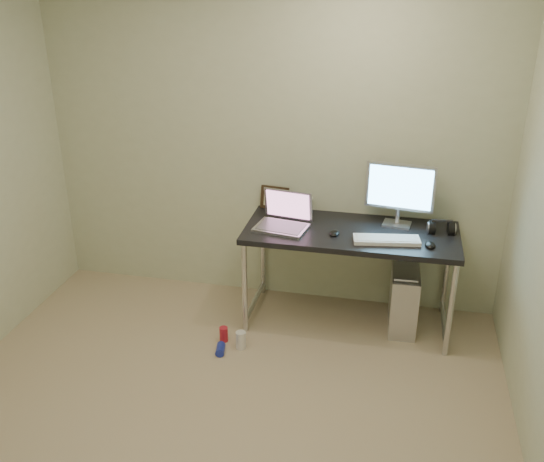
# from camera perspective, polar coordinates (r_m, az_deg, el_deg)

# --- Properties ---
(floor) EXTENTS (3.50, 3.50, 0.00)m
(floor) POSITION_cam_1_polar(r_m,az_deg,el_deg) (3.68, -6.23, -18.86)
(floor) COLOR tan
(floor) RESTS_ON ground
(wall_back) EXTENTS (3.50, 0.02, 2.50)m
(wall_back) POSITION_cam_1_polar(r_m,az_deg,el_deg) (4.56, -0.07, 8.18)
(wall_back) COLOR beige
(wall_back) RESTS_ON ground
(desk) EXTENTS (1.51, 0.66, 0.75)m
(desk) POSITION_cam_1_polar(r_m,az_deg,el_deg) (4.37, 7.41, -0.94)
(desk) COLOR black
(desk) RESTS_ON ground
(tower_computer) EXTENTS (0.21, 0.45, 0.49)m
(tower_computer) POSITION_cam_1_polar(r_m,az_deg,el_deg) (4.58, 12.27, -6.22)
(tower_computer) COLOR silver
(tower_computer) RESTS_ON ground
(cable_a) EXTENTS (0.01, 0.16, 0.69)m
(cable_a) POSITION_cam_1_polar(r_m,az_deg,el_deg) (4.72, 11.90, -2.85)
(cable_a) COLOR black
(cable_a) RESTS_ON ground
(cable_b) EXTENTS (0.02, 0.11, 0.71)m
(cable_b) POSITION_cam_1_polar(r_m,az_deg,el_deg) (4.72, 12.96, -3.27)
(cable_b) COLOR black
(cable_b) RESTS_ON ground
(can_red) EXTENTS (0.08, 0.08, 0.11)m
(can_red) POSITION_cam_1_polar(r_m,az_deg,el_deg) (4.41, -4.57, -9.66)
(can_red) COLOR red
(can_red) RESTS_ON ground
(can_white) EXTENTS (0.10, 0.10, 0.13)m
(can_white) POSITION_cam_1_polar(r_m,az_deg,el_deg) (4.32, -2.95, -10.22)
(can_white) COLOR silver
(can_white) RESTS_ON ground
(can_blue) EXTENTS (0.08, 0.12, 0.06)m
(can_blue) POSITION_cam_1_polar(r_m,az_deg,el_deg) (4.30, -4.88, -11.03)
(can_blue) COLOR #1E2DAA
(can_blue) RESTS_ON ground
(laptop) EXTENTS (0.40, 0.35, 0.25)m
(laptop) POSITION_cam_1_polar(r_m,az_deg,el_deg) (4.34, 1.13, 1.17)
(laptop) COLOR silver
(laptop) RESTS_ON desk
(monitor) EXTENTS (0.49, 0.17, 0.46)m
(monitor) POSITION_cam_1_polar(r_m,az_deg,el_deg) (4.39, 11.95, 3.82)
(monitor) COLOR silver
(monitor) RESTS_ON desk
(keyboard) EXTENTS (0.46, 0.21, 0.03)m
(keyboard) POSITION_cam_1_polar(r_m,az_deg,el_deg) (4.19, 10.73, -0.83)
(keyboard) COLOR white
(keyboard) RESTS_ON desk
(mouse_right) EXTENTS (0.08, 0.11, 0.04)m
(mouse_right) POSITION_cam_1_polar(r_m,az_deg,el_deg) (4.18, 14.66, -1.19)
(mouse_right) COLOR black
(mouse_right) RESTS_ON desk
(mouse_left) EXTENTS (0.08, 0.11, 0.04)m
(mouse_left) POSITION_cam_1_polar(r_m,az_deg,el_deg) (4.24, 5.90, -0.11)
(mouse_left) COLOR black
(mouse_left) RESTS_ON desk
(headphones) EXTENTS (0.18, 0.11, 0.12)m
(headphones) POSITION_cam_1_polar(r_m,az_deg,el_deg) (4.41, 15.64, 0.25)
(headphones) COLOR black
(headphones) RESTS_ON desk
(picture_frame) EXTENTS (0.23, 0.09, 0.18)m
(picture_frame) POSITION_cam_1_polar(r_m,az_deg,el_deg) (4.65, 0.25, 3.14)
(picture_frame) COLOR black
(picture_frame) RESTS_ON desk
(webcam) EXTENTS (0.05, 0.04, 0.13)m
(webcam) POSITION_cam_1_polar(r_m,az_deg,el_deg) (4.58, 3.55, 2.92)
(webcam) COLOR silver
(webcam) RESTS_ON desk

